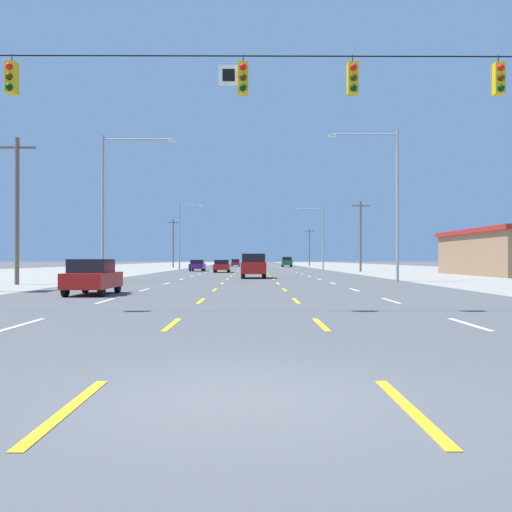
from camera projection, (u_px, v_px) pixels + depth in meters
name	position (u px, v px, depth m)	size (l,w,h in m)	color
ground_plane	(251.00, 271.00, 72.30)	(572.00, 572.00, 0.00)	#4C4C4F
lot_apron_left	(57.00, 271.00, 72.13)	(28.00, 440.00, 0.01)	gray
lot_apron_right	(444.00, 271.00, 72.46)	(28.00, 440.00, 0.01)	gray
lane_markings	(252.00, 267.00, 110.80)	(10.64, 227.60, 0.01)	white
signal_span_wire	(255.00, 140.00, 16.62)	(27.49, 0.53, 8.65)	brown
hatchback_far_left_nearest	(92.00, 277.00, 24.49)	(1.72, 3.90, 1.54)	red
suv_center_turn_near	(254.00, 265.00, 45.97)	(1.98, 4.90, 1.98)	red
sedan_inner_left_mid	(222.00, 266.00, 65.49)	(1.80, 4.50, 1.46)	red
sedan_far_left_midfar	(197.00, 265.00, 72.77)	(1.80, 4.50, 1.46)	#4C196B
suv_far_right_far	(287.00, 262.00, 111.99)	(1.98, 4.90, 1.98)	#235B2D
hatchback_inner_left_farther	(236.00, 263.00, 118.59)	(1.72, 3.90, 1.54)	maroon
streetlight_left_row_0	(111.00, 196.00, 38.91)	(5.15, 0.26, 10.04)	gray
streetlight_right_row_0	(390.00, 193.00, 39.04)	(4.83, 0.26, 10.42)	gray
streetlight_left_row_1	(182.00, 232.00, 79.91)	(3.41, 0.26, 9.39)	gray
streetlight_right_row_1	(320.00, 233.00, 80.04)	(4.11, 0.26, 8.90)	gray
utility_pole_left_row_0	(17.00, 208.00, 34.11)	(2.20, 0.26, 8.87)	brown
utility_pole_right_row_1	(360.00, 235.00, 69.59)	(2.20, 0.26, 8.69)	brown
utility_pole_left_row_2	(173.00, 242.00, 104.39)	(2.20, 0.26, 8.90)	brown
utility_pole_right_row_3	(309.00, 246.00, 129.57)	(2.20, 0.26, 8.51)	brown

